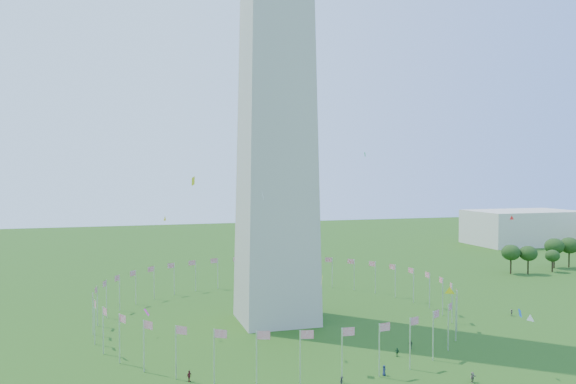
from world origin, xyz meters
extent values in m
cylinder|color=silver|center=(40.00, 50.00, 4.50)|extent=(0.24, 0.24, 9.00)
cylinder|color=silver|center=(39.39, 56.95, 4.50)|extent=(0.24, 0.24, 9.00)
cylinder|color=silver|center=(37.59, 63.68, 4.50)|extent=(0.24, 0.24, 9.00)
cylinder|color=silver|center=(34.64, 70.00, 4.50)|extent=(0.24, 0.24, 9.00)
cylinder|color=silver|center=(30.64, 75.71, 4.50)|extent=(0.24, 0.24, 9.00)
cylinder|color=silver|center=(25.71, 80.64, 4.50)|extent=(0.24, 0.24, 9.00)
cylinder|color=silver|center=(20.00, 84.64, 4.50)|extent=(0.24, 0.24, 9.00)
cylinder|color=silver|center=(13.68, 87.59, 4.50)|extent=(0.24, 0.24, 9.00)
cylinder|color=silver|center=(6.95, 89.39, 4.50)|extent=(0.24, 0.24, 9.00)
cylinder|color=silver|center=(0.00, 90.00, 4.50)|extent=(0.24, 0.24, 9.00)
cylinder|color=silver|center=(-6.95, 89.39, 4.50)|extent=(0.24, 0.24, 9.00)
cylinder|color=silver|center=(-13.68, 87.59, 4.50)|extent=(0.24, 0.24, 9.00)
cylinder|color=silver|center=(-20.00, 84.64, 4.50)|extent=(0.24, 0.24, 9.00)
cylinder|color=silver|center=(-25.71, 80.64, 4.50)|extent=(0.24, 0.24, 9.00)
cylinder|color=silver|center=(-30.64, 75.71, 4.50)|extent=(0.24, 0.24, 9.00)
cylinder|color=silver|center=(-34.64, 70.00, 4.50)|extent=(0.24, 0.24, 9.00)
cylinder|color=silver|center=(-37.59, 63.68, 4.50)|extent=(0.24, 0.24, 9.00)
cylinder|color=silver|center=(-39.39, 56.95, 4.50)|extent=(0.24, 0.24, 9.00)
cylinder|color=silver|center=(-40.00, 50.00, 4.50)|extent=(0.24, 0.24, 9.00)
cylinder|color=silver|center=(-39.39, 43.05, 4.50)|extent=(0.24, 0.24, 9.00)
cylinder|color=silver|center=(-37.59, 36.32, 4.50)|extent=(0.24, 0.24, 9.00)
cylinder|color=silver|center=(-34.64, 30.00, 4.50)|extent=(0.24, 0.24, 9.00)
cylinder|color=silver|center=(-30.64, 24.29, 4.50)|extent=(0.24, 0.24, 9.00)
cylinder|color=silver|center=(-25.71, 19.36, 4.50)|extent=(0.24, 0.24, 9.00)
cylinder|color=silver|center=(-20.00, 15.36, 4.50)|extent=(0.24, 0.24, 9.00)
cylinder|color=silver|center=(-13.68, 12.41, 4.50)|extent=(0.24, 0.24, 9.00)
cylinder|color=silver|center=(-6.95, 10.61, 4.50)|extent=(0.24, 0.24, 9.00)
cylinder|color=silver|center=(0.00, 10.00, 4.50)|extent=(0.24, 0.24, 9.00)
cylinder|color=silver|center=(6.95, 10.61, 4.50)|extent=(0.24, 0.24, 9.00)
cylinder|color=silver|center=(13.68, 12.41, 4.50)|extent=(0.24, 0.24, 9.00)
cylinder|color=silver|center=(20.00, 15.36, 4.50)|extent=(0.24, 0.24, 9.00)
cylinder|color=silver|center=(25.71, 19.36, 4.50)|extent=(0.24, 0.24, 9.00)
cylinder|color=silver|center=(30.64, 24.29, 4.50)|extent=(0.24, 0.24, 9.00)
cylinder|color=silver|center=(34.64, 30.00, 4.50)|extent=(0.24, 0.24, 9.00)
cylinder|color=silver|center=(37.59, 36.32, 4.50)|extent=(0.24, 0.24, 9.00)
cylinder|color=silver|center=(39.39, 43.05, 4.50)|extent=(0.24, 0.24, 9.00)
cube|color=beige|center=(150.00, 150.00, 8.00)|extent=(50.00, 30.00, 16.00)
imported|color=#194023|center=(14.77, 19.17, 0.81)|extent=(1.03, 1.11, 1.61)
imported|color=#262626|center=(19.46, 22.54, 0.82)|extent=(1.10, 0.85, 1.65)
imported|color=maroon|center=(-23.76, 17.59, 0.94)|extent=(1.28, 1.24, 1.87)
imported|color=#262626|center=(-0.51, 8.80, 0.74)|extent=(1.09, 1.02, 1.49)
imported|color=#746B5D|center=(20.42, 3.97, 0.86)|extent=(1.75, 1.30, 1.73)
imported|color=slate|center=(55.00, 38.00, 0.78)|extent=(1.44, 1.48, 1.56)
imported|color=#1C2842|center=(8.02, 10.96, 0.88)|extent=(0.76, 0.97, 1.76)
plane|color=yellow|center=(28.99, 24.05, 10.31)|extent=(1.58, 1.76, 2.19)
plane|color=yellow|center=(-22.85, 18.14, 32.80)|extent=(0.61, 1.65, 1.72)
plane|color=yellow|center=(-25.21, 47.46, 24.34)|extent=(0.75, 1.24, 1.45)
plane|color=yellow|center=(6.10, 45.12, 21.33)|extent=(1.17, 0.86, 1.44)
plane|color=white|center=(-8.00, 30.81, 29.85)|extent=(1.45, 1.42, 1.96)
plane|color=green|center=(17.25, 39.29, 38.17)|extent=(0.60, 0.96, 1.11)
plane|color=blue|center=(30.32, 5.02, 10.43)|extent=(0.75, 1.46, 1.46)
plane|color=white|center=(44.00, 18.64, 5.00)|extent=(0.63, 1.50, 1.63)
plane|color=yellow|center=(-0.99, 16.88, 15.52)|extent=(1.20, 1.56, 1.70)
plane|color=#CC2699|center=(-29.20, 45.94, 5.00)|extent=(1.67, 1.87, 1.53)
plane|color=red|center=(47.25, 28.72, 24.26)|extent=(0.99, 0.16, 1.00)
ellipsoid|color=#244918|center=(91.57, 84.53, 4.86)|extent=(6.22, 6.22, 9.72)
ellipsoid|color=#244918|center=(97.05, 82.75, 4.68)|extent=(5.99, 5.99, 9.35)
ellipsoid|color=#244918|center=(107.64, 83.47, 3.77)|extent=(4.82, 4.82, 7.53)
ellipsoid|color=#244918|center=(114.14, 89.81, 5.24)|extent=(6.71, 6.71, 10.48)
ellipsoid|color=#244918|center=(120.30, 89.41, 5.33)|extent=(6.82, 6.82, 10.65)
camera|label=1|loc=(-34.28, -73.70, 34.21)|focal=35.00mm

